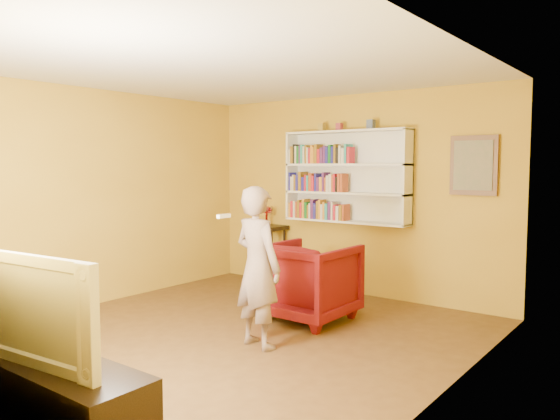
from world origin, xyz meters
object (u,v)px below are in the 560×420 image
object	(u,v)px
ruby_lustre	(267,212)
television	(47,307)
person	(258,267)
console_table	(267,236)
bookshelf	(348,177)
armchair	(308,281)
tv_cabinet	(51,404)

from	to	relation	value
ruby_lustre	television	bearing A→B (deg)	-67.12
ruby_lustre	person	xyz separation A→B (m)	(1.70, -2.26, -0.29)
console_table	television	distance (m)	4.89
bookshelf	television	size ratio (longest dim) A/B	1.54
console_table	armchair	xyz separation A→B (m)	(1.57, -1.20, -0.28)
bookshelf	console_table	distance (m)	1.56
armchair	television	bearing A→B (deg)	95.96
bookshelf	armchair	bearing A→B (deg)	-78.18
armchair	television	distance (m)	3.34
console_table	ruby_lustre	bearing A→B (deg)	104.04
console_table	tv_cabinet	size ratio (longest dim) A/B	0.56
ruby_lustre	television	distance (m)	4.89
ruby_lustre	tv_cabinet	size ratio (longest dim) A/B	0.18
ruby_lustre	tv_cabinet	world-z (taller)	ruby_lustre
armchair	television	size ratio (longest dim) A/B	0.83
person	tv_cabinet	world-z (taller)	person
person	bookshelf	bearing A→B (deg)	-69.85
bookshelf	ruby_lustre	world-z (taller)	bookshelf
bookshelf	ruby_lustre	size ratio (longest dim) A/B	6.35
person	television	world-z (taller)	person
console_table	ruby_lustre	world-z (taller)	ruby_lustre
armchair	person	world-z (taller)	person
bookshelf	console_table	xyz separation A→B (m)	(-1.28, -0.16, -0.88)
console_table	television	xyz separation A→B (m)	(1.90, -4.50, 0.17)
armchair	tv_cabinet	size ratio (longest dim) A/B	0.62
tv_cabinet	ruby_lustre	bearing A→B (deg)	112.88
ruby_lustre	person	world-z (taller)	person
console_table	bookshelf	bearing A→B (deg)	7.09
ruby_lustre	armchair	world-z (taller)	ruby_lustre
armchair	tv_cabinet	xyz separation A→B (m)	(0.33, -3.30, -0.16)
console_table	person	size ratio (longest dim) A/B	0.56
ruby_lustre	television	world-z (taller)	television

